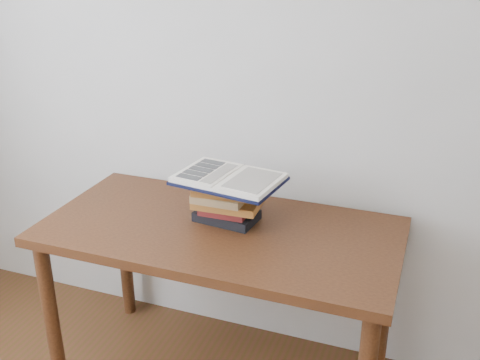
% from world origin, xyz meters
% --- Properties ---
extents(desk, '(1.36, 0.68, 0.73)m').
position_xyz_m(desk, '(-0.10, 1.38, 0.63)').
color(desk, '#4F2B13').
rests_on(desk, ground).
extents(book_stack, '(0.26, 0.19, 0.18)m').
position_xyz_m(book_stack, '(-0.10, 1.44, 0.82)').
color(book_stack, black).
rests_on(book_stack, desk).
extents(open_book, '(0.41, 0.31, 0.03)m').
position_xyz_m(open_book, '(-0.07, 1.41, 0.92)').
color(open_book, black).
rests_on(open_book, book_stack).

